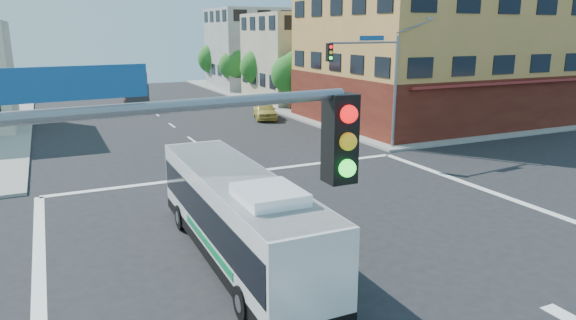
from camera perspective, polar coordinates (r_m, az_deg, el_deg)
name	(u,v)px	position (r m, az deg, el deg)	size (l,w,h in m)	color
ground	(328,237)	(18.89, 4.43, -8.50)	(120.00, 120.00, 0.00)	black
sidewalk_ne	(434,90)	(66.88, 15.95, 7.45)	(50.00, 50.00, 0.15)	gray
corner_building_ne	(431,48)	(44.19, 15.65, 11.87)	(18.10, 15.44, 14.00)	#C58646
building_east_near	(310,58)	(55.47, 2.48, 11.30)	(12.06, 10.06, 9.00)	#BFB392
building_east_far	(260,49)	(68.15, -3.10, 12.24)	(12.06, 10.06, 10.00)	#A3A39E
signal_mast_ne	(374,70)	(31.36, 9.58, 9.79)	(7.91, 1.13, 8.07)	gray
signal_mast_sw	(22,309)	(5.04, -27.42, -14.53)	(7.91, 1.01, 8.07)	gray
street_tree_a	(292,72)	(47.85, 0.40, 9.76)	(3.60, 3.60, 5.53)	#3D2A16
street_tree_b	(259,65)	(55.15, -3.25, 10.49)	(3.80, 3.80, 5.79)	#3D2A16
street_tree_c	(234,64)	(62.64, -6.04, 10.60)	(3.40, 3.40, 5.29)	#3D2A16
street_tree_d	(214,57)	(70.21, -8.25, 11.26)	(4.00, 4.00, 6.03)	#3D2A16
transit_bus	(238,215)	(16.56, -5.63, -6.06)	(2.50, 10.80, 3.19)	black
box_truck	(135,89)	(53.71, -16.62, 7.56)	(2.97, 7.68, 3.37)	#2A2A2F
parked_car	(265,110)	(43.61, -2.58, 5.55)	(1.75, 4.35, 1.48)	gold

